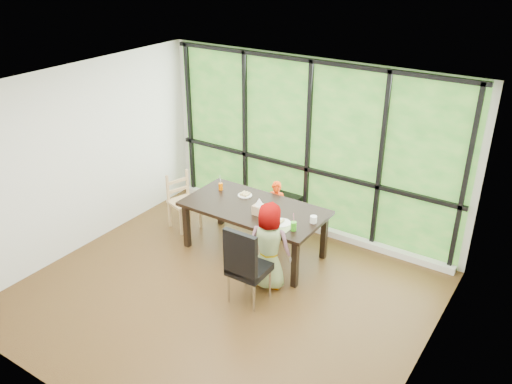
% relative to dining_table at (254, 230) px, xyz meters
% --- Properties ---
extents(ground, '(5.00, 5.00, 0.00)m').
position_rel_dining_table_xyz_m(ground, '(0.25, -1.10, -0.38)').
color(ground, black).
rests_on(ground, ground).
extents(back_wall, '(5.00, 0.00, 5.00)m').
position_rel_dining_table_xyz_m(back_wall, '(0.25, 1.15, 0.98)').
color(back_wall, silver).
rests_on(back_wall, ground).
extents(foliage_backdrop, '(4.80, 0.02, 2.65)m').
position_rel_dining_table_xyz_m(foliage_backdrop, '(0.25, 1.13, 0.98)').
color(foliage_backdrop, '#22531B').
rests_on(foliage_backdrop, back_wall).
extents(window_mullions, '(4.80, 0.06, 2.65)m').
position_rel_dining_table_xyz_m(window_mullions, '(0.25, 1.09, 0.98)').
color(window_mullions, black).
rests_on(window_mullions, back_wall).
extents(window_sill, '(4.80, 0.12, 0.10)m').
position_rel_dining_table_xyz_m(window_sill, '(0.25, 1.05, -0.33)').
color(window_sill, silver).
rests_on(window_sill, ground).
extents(dining_table, '(2.14, 1.24, 0.75)m').
position_rel_dining_table_xyz_m(dining_table, '(0.00, 0.00, 0.00)').
color(dining_table, black).
rests_on(dining_table, ground).
extents(chair_window_leather, '(0.48, 0.48, 1.08)m').
position_rel_dining_table_xyz_m(chair_window_leather, '(-0.05, 1.03, 0.17)').
color(chair_window_leather, black).
rests_on(chair_window_leather, ground).
extents(chair_interior_leather, '(0.47, 0.47, 1.08)m').
position_rel_dining_table_xyz_m(chair_interior_leather, '(0.58, -0.98, 0.17)').
color(chair_interior_leather, black).
rests_on(chair_interior_leather, ground).
extents(chair_end_beech, '(0.51, 0.52, 0.90)m').
position_rel_dining_table_xyz_m(chair_end_beech, '(-1.33, 0.01, 0.08)').
color(chair_end_beech, tan).
rests_on(chair_end_beech, ground).
extents(child_toddler, '(0.36, 0.27, 0.89)m').
position_rel_dining_table_xyz_m(child_toddler, '(0.00, 0.62, 0.07)').
color(child_toddler, '#EE3907').
rests_on(child_toddler, ground).
extents(child_older, '(0.66, 0.51, 1.21)m').
position_rel_dining_table_xyz_m(child_older, '(0.61, -0.58, 0.23)').
color(child_older, slate).
rests_on(child_older, ground).
extents(placemat, '(0.41, 0.30, 0.01)m').
position_rel_dining_table_xyz_m(placemat, '(0.56, -0.25, 0.38)').
color(placemat, tan).
rests_on(placemat, dining_table).
extents(plate_far, '(0.21, 0.21, 0.01)m').
position_rel_dining_table_xyz_m(plate_far, '(-0.31, 0.22, 0.38)').
color(plate_far, white).
rests_on(plate_far, dining_table).
extents(plate_near, '(0.26, 0.26, 0.02)m').
position_rel_dining_table_xyz_m(plate_near, '(0.58, -0.20, 0.38)').
color(plate_near, white).
rests_on(plate_near, dining_table).
extents(orange_cup, '(0.07, 0.07, 0.11)m').
position_rel_dining_table_xyz_m(orange_cup, '(-0.73, 0.19, 0.43)').
color(orange_cup, '#E36000').
rests_on(orange_cup, dining_table).
extents(green_cup, '(0.08, 0.08, 0.12)m').
position_rel_dining_table_xyz_m(green_cup, '(0.80, -0.27, 0.44)').
color(green_cup, green).
rests_on(green_cup, dining_table).
extents(white_mug, '(0.09, 0.09, 0.10)m').
position_rel_dining_table_xyz_m(white_mug, '(0.92, 0.06, 0.42)').
color(white_mug, white).
rests_on(white_mug, dining_table).
extents(tissue_box, '(0.16, 0.16, 0.13)m').
position_rel_dining_table_xyz_m(tissue_box, '(0.18, -0.14, 0.44)').
color(tissue_box, tan).
rests_on(tissue_box, dining_table).
extents(crepe_rolls_far, '(0.15, 0.12, 0.04)m').
position_rel_dining_table_xyz_m(crepe_rolls_far, '(-0.31, 0.22, 0.41)').
color(crepe_rolls_far, tan).
rests_on(crepe_rolls_far, plate_far).
extents(crepe_rolls_near, '(0.05, 0.12, 0.04)m').
position_rel_dining_table_xyz_m(crepe_rolls_near, '(0.58, -0.20, 0.41)').
color(crepe_rolls_near, tan).
rests_on(crepe_rolls_near, plate_near).
extents(straw_white, '(0.01, 0.04, 0.20)m').
position_rel_dining_table_xyz_m(straw_white, '(-0.73, 0.19, 0.52)').
color(straw_white, white).
rests_on(straw_white, orange_cup).
extents(straw_pink, '(0.01, 0.04, 0.20)m').
position_rel_dining_table_xyz_m(straw_pink, '(0.80, -0.27, 0.54)').
color(straw_pink, pink).
rests_on(straw_pink, green_cup).
extents(tissue, '(0.12, 0.12, 0.11)m').
position_rel_dining_table_xyz_m(tissue, '(0.18, -0.14, 0.56)').
color(tissue, white).
rests_on(tissue, tissue_box).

